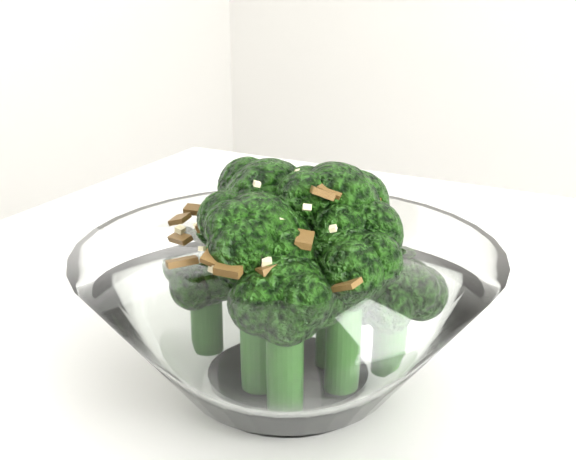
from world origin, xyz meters
The scene contains 1 object.
broccoli_dish centered at (-0.19, 0.03, 0.80)m, with size 0.22×0.22×0.13m.
Camera 1 is at (0.04, -0.27, 0.98)m, focal length 50.00 mm.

